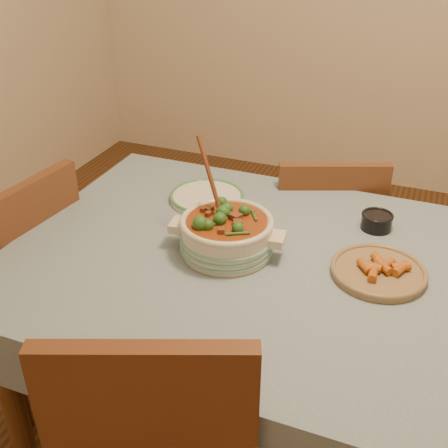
% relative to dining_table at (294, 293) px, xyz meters
% --- Properties ---
extents(floor, '(4.50, 4.50, 0.00)m').
position_rel_dining_table_xyz_m(floor, '(0.00, 0.00, -0.66)').
color(floor, '#412412').
rests_on(floor, ground).
extents(dining_table, '(1.68, 1.08, 0.76)m').
position_rel_dining_table_xyz_m(dining_table, '(0.00, 0.00, 0.00)').
color(dining_table, brown).
rests_on(dining_table, floor).
extents(stew_casserole, '(0.34, 0.29, 0.32)m').
position_rel_dining_table_xyz_m(stew_casserole, '(-0.21, 0.00, 0.16)').
color(stew_casserole, beige).
rests_on(stew_casserole, dining_table).
extents(white_plate, '(0.33, 0.33, 0.02)m').
position_rel_dining_table_xyz_m(white_plate, '(-0.40, 0.28, 0.10)').
color(white_plate, silver).
rests_on(white_plate, dining_table).
extents(condiment_bowl, '(0.12, 0.12, 0.05)m').
position_rel_dining_table_xyz_m(condiment_bowl, '(0.18, 0.30, 0.12)').
color(condiment_bowl, black).
rests_on(condiment_bowl, dining_table).
extents(fried_plate, '(0.26, 0.26, 0.04)m').
position_rel_dining_table_xyz_m(fried_plate, '(0.22, 0.04, 0.11)').
color(fried_plate, '#957B52').
rests_on(fried_plate, dining_table).
extents(chair_far, '(0.51, 0.51, 0.85)m').
position_rel_dining_table_xyz_m(chair_far, '(-0.05, 0.62, -0.18)').
color(chair_far, brown).
rests_on(chair_far, floor).
extents(chair_left, '(0.46, 0.46, 0.90)m').
position_rel_dining_table_xyz_m(chair_left, '(-0.96, -0.08, -0.15)').
color(chair_left, brown).
rests_on(chair_left, floor).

